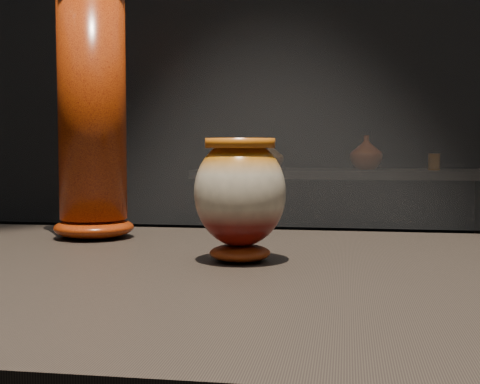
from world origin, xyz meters
name	(u,v)px	position (x,y,z in m)	size (l,w,h in m)	color
main_vase	(240,194)	(-0.10, 0.06, 0.99)	(0.12, 0.12, 0.17)	#610D08
tall_vase	(92,116)	(-0.38, 0.24, 1.10)	(0.16, 0.16, 0.42)	#B33F0B
back_shelf	(351,211)	(0.07, 3.52, 0.64)	(2.00, 0.60, 0.90)	black
back_vase_left	(271,156)	(-0.45, 3.56, 0.99)	(0.17, 0.17, 0.17)	#9D5416
back_vase_mid	(366,153)	(0.16, 3.56, 1.01)	(0.21, 0.21, 0.22)	#610D08
back_vase_right	(434,162)	(0.58, 3.50, 0.95)	(0.07, 0.07, 0.10)	#9D5416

